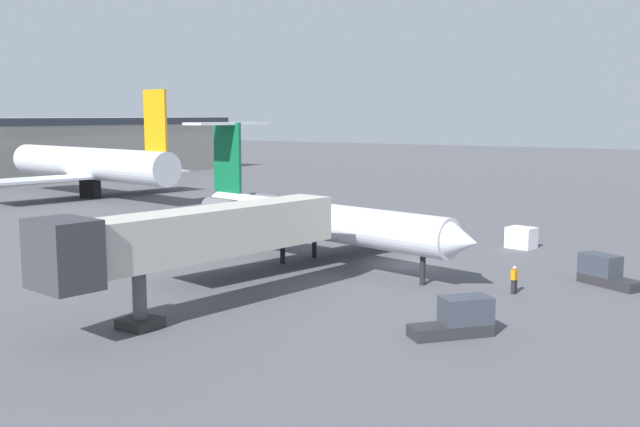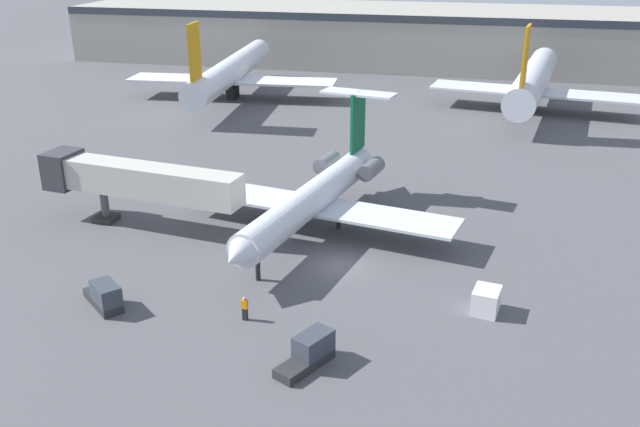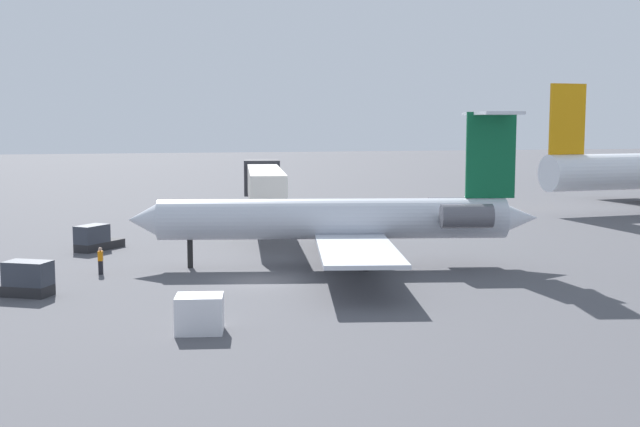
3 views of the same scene
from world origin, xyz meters
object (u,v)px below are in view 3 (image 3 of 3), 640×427
at_px(regional_jet, 347,217).
at_px(jet_bridge, 264,184).
at_px(ground_crew_marshaller, 101,261).
at_px(baggage_tug_trailing, 23,280).
at_px(baggage_tug_lead, 95,239).
at_px(cargo_container_uld, 200,314).

distance_m(regional_jet, jet_bridge, 15.79).
distance_m(jet_bridge, ground_crew_marshaller, 19.58).
distance_m(ground_crew_marshaller, baggage_tug_trailing, 6.63).
height_order(regional_jet, jet_bridge, regional_jet).
distance_m(baggage_tug_lead, cargo_container_uld, 25.59).
distance_m(baggage_tug_lead, baggage_tug_trailing, 15.43).
relative_size(ground_crew_marshaller, baggage_tug_trailing, 0.40).
distance_m(regional_jet, baggage_tug_lead, 19.53).
bearing_deg(regional_jet, ground_crew_marshaller, -93.80).
bearing_deg(jet_bridge, cargo_container_uld, -15.12).
bearing_deg(jet_bridge, ground_crew_marshaller, -41.31).
height_order(ground_crew_marshaller, baggage_tug_lead, baggage_tug_lead).
relative_size(jet_bridge, baggage_tug_lead, 4.68).
height_order(baggage_tug_lead, cargo_container_uld, baggage_tug_lead).
height_order(regional_jet, ground_crew_marshaller, regional_jet).
bearing_deg(baggage_tug_trailing, regional_jet, 102.52).
distance_m(ground_crew_marshaller, cargo_container_uld, 16.00).
xyz_separation_m(baggage_tug_lead, cargo_container_uld, (25.04, 5.30, 0.01)).
relative_size(ground_crew_marshaller, baggage_tug_lead, 0.43).
xyz_separation_m(regional_jet, baggage_tug_trailing, (4.31, -19.43, -2.38)).
height_order(baggage_tug_trailing, cargo_container_uld, baggage_tug_trailing).
bearing_deg(jet_bridge, baggage_tug_trailing, -40.03).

